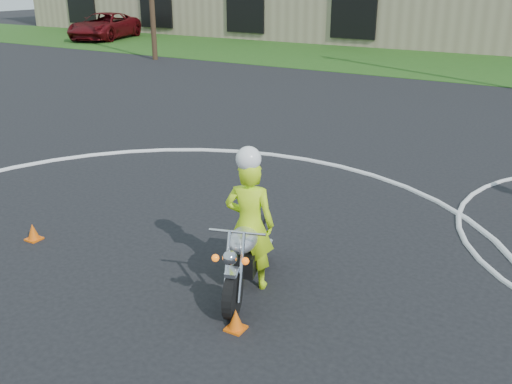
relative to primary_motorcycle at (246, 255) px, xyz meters
The scene contains 5 objects.
grass_strip 24.12m from the primary_motorcycle, 94.72° to the left, with size 120.00×10.00×0.02m, color #1E4714.
course_markings 1.51m from the primary_motorcycle, 82.40° to the left, with size 19.05×19.05×0.12m.
primary_motorcycle is the anchor object (origin of this frame).
rider_primary_grp 0.50m from the primary_motorcycle, 96.74° to the left, with size 0.82×0.67×2.16m.
pickup_grp 36.14m from the primary_motorcycle, 137.89° to the left, with size 4.72×7.07×1.80m.
Camera 1 is at (5.86, -3.24, 4.33)m, focal length 40.00 mm.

